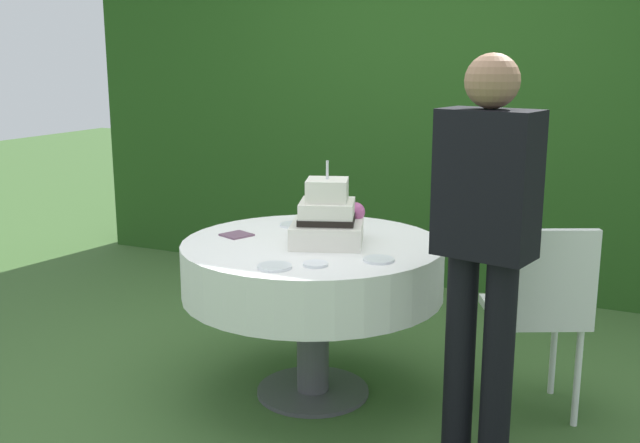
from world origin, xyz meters
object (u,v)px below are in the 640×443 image
cake_table (313,270)px  serving_plate_near (379,260)px  standing_person (485,236)px  napkin_stack (237,235)px  serving_plate_far (293,225)px  serving_plate_left (315,264)px  garden_chair (540,303)px  serving_plate_right (275,267)px  wedding_cake (329,219)px

cake_table → serving_plate_near: bearing=-24.1°
serving_plate_near → standing_person: standing_person is taller
cake_table → standing_person: bearing=-18.0°
napkin_stack → standing_person: bearing=-10.7°
cake_table → standing_person: size_ratio=0.76×
cake_table → serving_plate_far: bearing=131.9°
serving_plate_left → garden_chair: bearing=33.4°
serving_plate_far → serving_plate_right: (0.27, -0.71, 0.00)m
serving_plate_left → cake_table: bearing=117.3°
serving_plate_far → wedding_cake: bearing=-38.8°
serving_plate_near → serving_plate_right: same height
serving_plate_right → garden_chair: bearing=34.0°
wedding_cake → serving_plate_right: bearing=-93.9°
cake_table → napkin_stack: bearing=-173.4°
cake_table → serving_plate_far: size_ratio=8.81×
serving_plate_far → garden_chair: (1.23, -0.06, -0.22)m
serving_plate_near → napkin_stack: (-0.77, 0.13, -0.00)m
serving_plate_right → standing_person: 0.84m
serving_plate_right → garden_chair: 1.17m
serving_plate_left → garden_chair: size_ratio=0.12×
cake_table → wedding_cake: size_ratio=2.97×
wedding_cake → standing_person: bearing=-20.3°
cake_table → garden_chair: size_ratio=1.36×
garden_chair → serving_plate_far: bearing=177.2°
garden_chair → cake_table: bearing=-169.0°
wedding_cake → cake_table: bearing=-172.7°
garden_chair → serving_plate_left: bearing=-146.6°
serving_plate_far → standing_person: bearing=-26.3°
serving_plate_right → napkin_stack: bearing=136.4°
serving_plate_far → napkin_stack: size_ratio=1.11×
cake_table → serving_plate_right: size_ratio=8.59×
serving_plate_near → serving_plate_far: same height
serving_plate_near → garden_chair: 0.75m
standing_person → garden_chair: bearing=72.1°
serving_plate_right → cake_table: bearing=95.8°
cake_table → serving_plate_near: 0.45m
serving_plate_right → standing_person: standing_person is taller
serving_plate_near → serving_plate_left: bearing=-140.9°
serving_plate_near → cake_table: bearing=155.9°
wedding_cake → serving_plate_right: (-0.03, -0.46, -0.11)m
standing_person → wedding_cake: bearing=159.7°
serving_plate_far → serving_plate_left: same height
serving_plate_near → serving_plate_left: same height
cake_table → serving_plate_far: 0.37m
cake_table → garden_chair: bearing=11.0°
napkin_stack → garden_chair: 1.42m
serving_plate_far → serving_plate_left: size_ratio=1.32×
napkin_stack → serving_plate_left: bearing=-28.4°
napkin_stack → serving_plate_right: bearing=-43.6°
wedding_cake → serving_plate_right: size_ratio=2.89×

